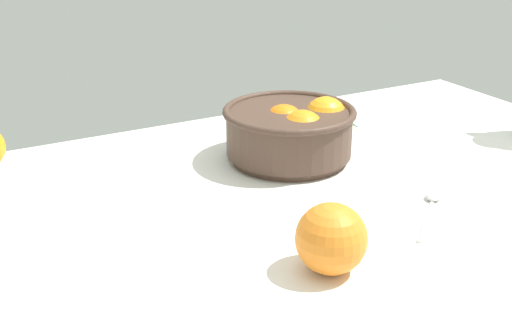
{
  "coord_description": "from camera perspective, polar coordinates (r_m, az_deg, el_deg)",
  "views": [
    {
      "loc": [
        -43.61,
        -72.07,
        42.75
      ],
      "look_at": [
        -3.35,
        2.58,
        8.21
      ],
      "focal_mm": 46.88,
      "sensor_mm": 36.0,
      "label": 1
    }
  ],
  "objects": [
    {
      "name": "ground_plane",
      "position": [
        0.95,
        2.53,
        -5.58
      ],
      "size": [
        139.9,
        89.3,
        3.0
      ],
      "primitive_type": "cube",
      "color": "white"
    },
    {
      "name": "fruit_bowl",
      "position": [
        1.12,
        3.06,
        2.5
      ],
      "size": [
        22.25,
        22.25,
        10.31
      ],
      "color": "#473328",
      "rests_on": "ground_plane"
    },
    {
      "name": "loose_orange_0",
      "position": [
        0.8,
        6.44,
        -6.69
      ],
      "size": [
        8.71,
        8.71,
        8.71
      ],
      "primitive_type": "sphere",
      "color": "orange",
      "rests_on": "ground_plane"
    },
    {
      "name": "spoon",
      "position": [
        0.99,
        14.64,
        -3.88
      ],
      "size": [
        12.98,
        11.38,
        1.0
      ],
      "color": "silver",
      "rests_on": "ground_plane"
    },
    {
      "name": "herb_sprig_0",
      "position": [
        1.33,
        7.68,
        3.39
      ],
      "size": [
        0.97,
        8.07,
        0.97
      ],
      "color": "#3D7036",
      "rests_on": "ground_plane"
    }
  ]
}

